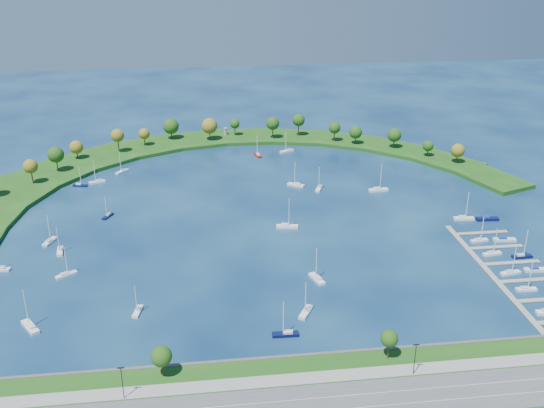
{
  "coord_description": "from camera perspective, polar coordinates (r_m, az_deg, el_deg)",
  "views": [
    {
      "loc": [
        -27.45,
        -251.91,
        115.44
      ],
      "look_at": [
        5.0,
        5.0,
        4.0
      ],
      "focal_mm": 41.35,
      "sensor_mm": 36.0,
      "label": 1
    }
  ],
  "objects": [
    {
      "name": "moored_boat_12",
      "position": [
        340.29,
        -13.48,
        2.95
      ],
      "size": [
        6.88,
        7.44,
        11.66
      ],
      "rotation": [
        0.0,
        0.0,
        4.0
      ],
      "color": "white",
      "rests_on": "ground"
    },
    {
      "name": "docked_boat_5",
      "position": [
        254.61,
        22.88,
        -5.52
      ],
      "size": [
        8.97,
        3.27,
        1.79
      ],
      "rotation": [
        0.0,
        0.0,
        -0.09
      ],
      "color": "white",
      "rests_on": "ground"
    },
    {
      "name": "moored_boat_0",
      "position": [
        268.24,
        1.37,
        -1.99
      ],
      "size": [
        9.56,
        3.95,
        13.63
      ],
      "rotation": [
        0.0,
        0.0,
        6.13
      ],
      "color": "white",
      "rests_on": "ground"
    },
    {
      "name": "breakwater_trees",
      "position": [
        356.8,
        -5.1,
        6.07
      ],
      "size": [
        244.26,
        91.13,
        14.26
      ],
      "color": "#382314",
      "rests_on": "breakwater"
    },
    {
      "name": "moored_boat_13",
      "position": [
        309.56,
        4.31,
        1.5
      ],
      "size": [
        5.23,
        8.19,
        11.71
      ],
      "rotation": [
        0.0,
        0.0,
        4.3
      ],
      "color": "white",
      "rests_on": "ground"
    },
    {
      "name": "moored_boat_11",
      "position": [
        243.5,
        -18.24,
        -6.07
      ],
      "size": [
        7.72,
        6.23,
        11.53
      ],
      "rotation": [
        0.0,
        0.0,
        0.6
      ],
      "color": "white",
      "rests_on": "ground"
    },
    {
      "name": "moored_boat_2",
      "position": [
        328.86,
        -15.64,
        2.01
      ],
      "size": [
        8.36,
        4.71,
        11.85
      ],
      "rotation": [
        0.0,
        0.0,
        3.47
      ],
      "color": "white",
      "rests_on": "ground"
    },
    {
      "name": "moored_boat_5",
      "position": [
        312.95,
        2.22,
        1.8
      ],
      "size": [
        8.59,
        6.82,
        12.77
      ],
      "rotation": [
        0.0,
        0.0,
        2.56
      ],
      "color": "white",
      "rests_on": "ground"
    },
    {
      "name": "harbor_tower",
      "position": [
        389.27,
        -4.26,
        6.62
      ],
      "size": [
        2.6,
        2.6,
        4.36
      ],
      "color": "gray",
      "rests_on": "breakwater"
    },
    {
      "name": "ground",
      "position": [
        278.45,
        -0.89,
        -1.21
      ],
      "size": [
        700.0,
        700.0,
        0.0
      ],
      "primitive_type": "plane",
      "color": "#081C45",
      "rests_on": "ground"
    },
    {
      "name": "moored_boat_17",
      "position": [
        229.31,
        4.12,
        -6.74
      ],
      "size": [
        5.0,
        8.99,
        12.74
      ],
      "rotation": [
        0.0,
        0.0,
        1.89
      ],
      "color": "white",
      "rests_on": "ground"
    },
    {
      "name": "moored_boat_3",
      "position": [
        210.56,
        3.12,
        -9.7
      ],
      "size": [
        6.19,
        8.43,
        12.3
      ],
      "rotation": [
        0.0,
        0.0,
        4.19
      ],
      "color": "white",
      "rests_on": "ground"
    },
    {
      "name": "moored_boat_18",
      "position": [
        270.98,
        -19.58,
        -3.17
      ],
      "size": [
        5.07,
        8.35,
        11.88
      ],
      "rotation": [
        0.0,
        0.0,
        1.2
      ],
      "color": "white",
      "rests_on": "ground"
    },
    {
      "name": "moored_boat_10",
      "position": [
        199.85,
        1.25,
        -11.68
      ],
      "size": [
        8.41,
        2.59,
        12.27
      ],
      "rotation": [
        0.0,
        0.0,
        3.11
      ],
      "color": "#090F3D",
      "rests_on": "ground"
    },
    {
      "name": "dock_system",
      "position": [
        249.8,
        20.72,
        -5.8
      ],
      "size": [
        24.28,
        82.0,
        1.6
      ],
      "color": "gray",
      "rests_on": "ground"
    },
    {
      "name": "docked_boat_4",
      "position": [
        248.87,
        20.89,
        -5.8
      ],
      "size": [
        7.99,
        3.33,
        11.39
      ],
      "rotation": [
        0.0,
        0.0,
        0.15
      ],
      "color": "white",
      "rests_on": "ground"
    },
    {
      "name": "moored_boat_14",
      "position": [
        363.05,
        1.36,
        4.89
      ],
      "size": [
        8.68,
        5.73,
        12.45
      ],
      "rotation": [
        0.0,
        0.0,
        3.58
      ],
      "color": "white",
      "rests_on": "ground"
    },
    {
      "name": "moored_boat_9",
      "position": [
        287.66,
        -14.72,
        -1.0
      ],
      "size": [
        4.8,
        7.0,
        10.1
      ],
      "rotation": [
        0.0,
        0.0,
        4.25
      ],
      "color": "#090F3D",
      "rests_on": "ground"
    },
    {
      "name": "docked_boat_2",
      "position": [
        240.05,
        22.14,
        -7.12
      ],
      "size": [
        7.51,
        2.51,
        10.88
      ],
      "rotation": [
        0.0,
        0.0,
        -0.06
      ],
      "color": "white",
      "rests_on": "ground"
    },
    {
      "name": "docked_boat_11",
      "position": [
        291.07,
        18.99,
        -1.27
      ],
      "size": [
        9.95,
        3.42,
        2.0
      ],
      "rotation": [
        0.0,
        0.0,
        -0.07
      ],
      "color": "#090F3D",
      "rests_on": "ground"
    },
    {
      "name": "docked_boat_9",
      "position": [
        274.06,
        20.39,
        -3.04
      ],
      "size": [
        9.29,
        3.56,
        1.85
      ],
      "rotation": [
        0.0,
        0.0,
        -0.11
      ],
      "color": "white",
      "rests_on": "ground"
    },
    {
      "name": "docked_boat_10",
      "position": [
        288.39,
        17.06,
        -1.2
      ],
      "size": [
        9.05,
        3.32,
        13.02
      ],
      "rotation": [
        0.0,
        0.0,
        -0.1
      ],
      "color": "white",
      "rests_on": "ground"
    },
    {
      "name": "docked_boat_6",
      "position": [
        260.72,
        19.4,
        -4.22
      ],
      "size": [
        7.88,
        3.3,
        11.23
      ],
      "rotation": [
        0.0,
        0.0,
        0.16
      ],
      "color": "white",
      "rests_on": "ground"
    },
    {
      "name": "docked_boat_8",
      "position": [
        270.07,
        18.35,
        -3.09
      ],
      "size": [
        7.55,
        3.09,
        10.77
      ],
      "rotation": [
        0.0,
        0.0,
        0.15
      ],
      "color": "white",
      "rests_on": "ground"
    },
    {
      "name": "breakwater",
      "position": [
        322.22,
        -10.09,
        2.11
      ],
      "size": [
        286.74,
        247.64,
        2.0
      ],
      "color": "#1A4712",
      "rests_on": "ground"
    },
    {
      "name": "docked_boat_7",
      "position": [
        262.62,
        21.8,
        -4.38
      ],
      "size": [
        8.06,
        2.43,
        11.77
      ],
      "rotation": [
        0.0,
        0.0,
        0.02
      ],
      "color": "#090F3D",
      "rests_on": "ground"
    },
    {
      "name": "moored_boat_1",
      "position": [
        256.25,
        -23.55,
        -5.38
      ],
      "size": [
        8.22,
        3.69,
        11.67
      ],
      "rotation": [
        0.0,
        0.0,
        2.95
      ],
      "color": "white",
      "rests_on": "ground"
    },
    {
      "name": "moored_boat_16",
      "position": [
        217.02,
        -21.15,
        -10.34
      ],
      "size": [
        7.4,
        9.3,
        13.84
      ],
      "rotation": [
        0.0,
        0.0,
        2.16
      ],
      "color": "white",
      "rests_on": "ground"
    },
    {
      "name": "south_shoreline",
      "position": [
        174.64,
        3.82,
        -17.72
      ],
      "size": [
        420.0,
        43.1,
        11.6
      ],
      "color": "#1A4712",
      "rests_on": "ground"
    },
    {
      "name": "moored_boat_8",
      "position": [
        261.64,
        -18.75,
        -4.02
      ],
      "size": [
        3.16,
        7.95,
        11.36
      ],
      "rotation": [
        0.0,
        0.0,
        4.84
      ],
      "color": "white",
      "rests_on": "ground"
    },
    {
      "name": "moored_boat_7",
      "position": [
        356.26,
        -1.31,
        4.53
      ],
      "size": [
        4.13,
        8.45,
        11.97
      ],
      "rotation": [
        0.0,
        0.0,
        1.81
      ],
      "color": "maroon",
      "rests_on": "ground"
    },
    {
      "name": "moored_boat_4",
      "position": [
        215.38,
        -12.13,
        -9.44
      ],
      "size": [
        3.4,
        7.41,
        10.52
      ],
      "rotation": [
        0.0,
        0.0,
        4.51
      ],
      "color": "white",
      "rests_on": "ground"
    },
    {
      "name": "moored_boat_6",
      "position": [
        310.95,
        9.65,
        1.34
      ],
      "size": [
        9.68,
        3.42,
        13.95
      ],
      "rotation": [
        0.0,
        0.0,
        0.08
      ],
      "color": "white",
      "rests_on": "ground"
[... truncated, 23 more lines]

